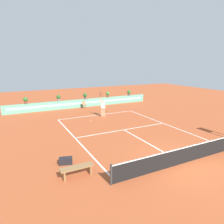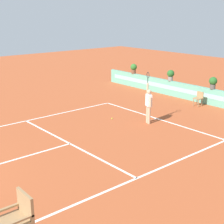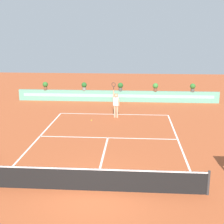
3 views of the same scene
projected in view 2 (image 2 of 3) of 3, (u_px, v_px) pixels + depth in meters
The scene contains 9 objects.
ground_plane at pixel (62, 146), 14.30m from camera, with size 60.00×60.00×0.00m, color #A84C28.
court_lines at pixel (76, 142), 14.74m from camera, with size 8.32×11.94×0.01m.
back_wall_barrier at pixel (208, 96), 20.58m from camera, with size 18.00×0.21×1.00m.
ball_kid_chair at pixel (199, 98), 20.22m from camera, with size 0.44×0.44×0.85m.
tennis_player at pixel (149, 103), 16.93m from camera, with size 0.58×0.34×2.58m.
tennis_ball_near_baseline at pixel (112, 118), 17.84m from camera, with size 0.07×0.07×0.07m, color #CCE033.
potted_plant_far_left at pixel (134, 68), 25.09m from camera, with size 0.48×0.48×0.72m.
potted_plant_left at pixel (171, 75), 22.49m from camera, with size 0.48×0.48×0.72m.
potted_plant_centre at pixel (213, 82), 20.11m from camera, with size 0.48×0.48×0.72m.
Camera 2 is at (11.51, -0.97, 5.47)m, focal length 54.34 mm.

